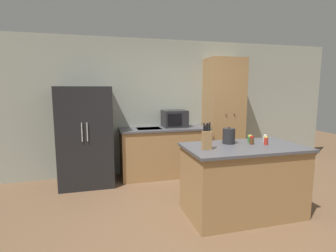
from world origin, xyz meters
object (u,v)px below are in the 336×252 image
at_px(spice_bottle_green_herb, 252,140).
at_px(pantry_cabinet, 223,116).
at_px(refrigerator, 86,136).
at_px(spice_bottle_tall_dark, 250,139).
at_px(spice_bottle_amber_oil, 265,138).
at_px(kettle, 229,136).
at_px(spice_bottle_short_red, 266,141).
at_px(microwave, 175,119).
at_px(knife_block, 207,139).

bearing_deg(spice_bottle_green_herb, pantry_cabinet, 75.02).
relative_size(refrigerator, spice_bottle_tall_dark, 16.42).
bearing_deg(spice_bottle_green_herb, spice_bottle_amber_oil, 18.57).
height_order(spice_bottle_tall_dark, spice_bottle_amber_oil, spice_bottle_tall_dark).
bearing_deg(refrigerator, pantry_cabinet, 2.25).
bearing_deg(kettle, spice_bottle_short_red, -24.15).
bearing_deg(microwave, knife_block, -94.70).
bearing_deg(spice_bottle_tall_dark, microwave, 109.24).
bearing_deg(refrigerator, spice_bottle_tall_dark, -34.41).
bearing_deg(microwave, spice_bottle_short_red, -69.24).
relative_size(refrigerator, spice_bottle_green_herb, 15.45).
xyz_separation_m(refrigerator, knife_block, (1.48, -1.76, 0.20)).
distance_m(refrigerator, knife_block, 2.31).
xyz_separation_m(knife_block, kettle, (0.43, 0.24, -0.02)).
bearing_deg(spice_bottle_short_red, spice_bottle_green_herb, 154.94).
bearing_deg(spice_bottle_short_red, pantry_cabinet, 80.60).
bearing_deg(knife_block, spice_bottle_short_red, 3.10).
distance_m(refrigerator, kettle, 2.44).
relative_size(knife_block, spice_bottle_tall_dark, 3.24).
height_order(refrigerator, kettle, refrigerator).
bearing_deg(spice_bottle_tall_dark, refrigerator, 145.59).
distance_m(microwave, spice_bottle_green_herb, 1.88).
distance_m(spice_bottle_tall_dark, spice_bottle_short_red, 0.22).
bearing_deg(spice_bottle_amber_oil, spice_bottle_tall_dark, 175.48).
relative_size(spice_bottle_amber_oil, spice_bottle_green_herb, 0.92).
relative_size(microwave, kettle, 1.97).
distance_m(spice_bottle_short_red, spice_bottle_amber_oil, 0.20).
relative_size(refrigerator, microwave, 3.74).
distance_m(spice_bottle_short_red, kettle, 0.49).
bearing_deg(spice_bottle_green_herb, spice_bottle_tall_dark, 68.36).
bearing_deg(pantry_cabinet, spice_bottle_amber_oil, -96.67).
bearing_deg(spice_bottle_tall_dark, pantry_cabinet, 75.48).
xyz_separation_m(microwave, spice_bottle_amber_oil, (0.82, -1.70, -0.12)).
distance_m(microwave, spice_bottle_amber_oil, 1.89).
bearing_deg(spice_bottle_green_herb, kettle, 156.39).
height_order(microwave, knife_block, knife_block).
height_order(knife_block, spice_bottle_short_red, knife_block).
relative_size(knife_block, spice_bottle_green_herb, 3.05).
xyz_separation_m(pantry_cabinet, spice_bottle_tall_dark, (-0.42, -1.63, -0.15)).
xyz_separation_m(knife_block, spice_bottle_short_red, (0.87, 0.05, -0.07)).
xyz_separation_m(refrigerator, pantry_cabinet, (2.65, 0.10, 0.28)).
relative_size(microwave, spice_bottle_tall_dark, 4.39).
distance_m(knife_block, spice_bottle_amber_oil, 1.00).
bearing_deg(spice_bottle_amber_oil, spice_bottle_green_herb, -161.43).
bearing_deg(pantry_cabinet, spice_bottle_tall_dark, -104.52).
bearing_deg(spice_bottle_tall_dark, spice_bottle_short_red, -56.99).
height_order(microwave, spice_bottle_tall_dark, microwave).
bearing_deg(refrigerator, knife_block, -49.89).
relative_size(spice_bottle_green_herb, kettle, 0.48).
height_order(pantry_cabinet, microwave, pantry_cabinet).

